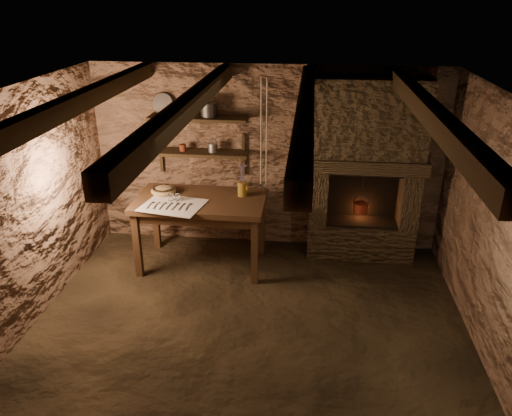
# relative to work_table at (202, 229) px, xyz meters

# --- Properties ---
(floor) EXTENTS (4.50, 4.50, 0.00)m
(floor) POSITION_rel_work_table_xyz_m (0.74, -1.28, -0.48)
(floor) COLOR black
(floor) RESTS_ON ground
(back_wall) EXTENTS (4.50, 0.04, 2.40)m
(back_wall) POSITION_rel_work_table_xyz_m (0.74, 0.72, 0.72)
(back_wall) COLOR #4A3123
(back_wall) RESTS_ON floor
(front_wall) EXTENTS (4.50, 0.04, 2.40)m
(front_wall) POSITION_rel_work_table_xyz_m (0.74, -3.28, 0.72)
(front_wall) COLOR #4A3123
(front_wall) RESTS_ON floor
(left_wall) EXTENTS (0.04, 4.00, 2.40)m
(left_wall) POSITION_rel_work_table_xyz_m (-1.51, -1.28, 0.72)
(left_wall) COLOR #4A3123
(left_wall) RESTS_ON floor
(right_wall) EXTENTS (0.04, 4.00, 2.40)m
(right_wall) POSITION_rel_work_table_xyz_m (2.99, -1.28, 0.72)
(right_wall) COLOR #4A3123
(right_wall) RESTS_ON floor
(ceiling) EXTENTS (4.50, 4.00, 0.04)m
(ceiling) POSITION_rel_work_table_xyz_m (0.74, -1.28, 1.92)
(ceiling) COLOR black
(ceiling) RESTS_ON back_wall
(beam_far_left) EXTENTS (0.14, 3.95, 0.16)m
(beam_far_left) POSITION_rel_work_table_xyz_m (-0.76, -1.28, 1.83)
(beam_far_left) COLOR black
(beam_far_left) RESTS_ON ceiling
(beam_mid_left) EXTENTS (0.14, 3.95, 0.16)m
(beam_mid_left) POSITION_rel_work_table_xyz_m (0.24, -1.28, 1.83)
(beam_mid_left) COLOR black
(beam_mid_left) RESTS_ON ceiling
(beam_mid_right) EXTENTS (0.14, 3.95, 0.16)m
(beam_mid_right) POSITION_rel_work_table_xyz_m (1.24, -1.28, 1.83)
(beam_mid_right) COLOR black
(beam_mid_right) RESTS_ON ceiling
(beam_far_right) EXTENTS (0.14, 3.95, 0.16)m
(beam_far_right) POSITION_rel_work_table_xyz_m (2.24, -1.28, 1.83)
(beam_far_right) COLOR black
(beam_far_right) RESTS_ON ceiling
(shelf_lower) EXTENTS (1.25, 0.30, 0.04)m
(shelf_lower) POSITION_rel_work_table_xyz_m (-0.11, 0.56, 0.82)
(shelf_lower) COLOR black
(shelf_lower) RESTS_ON back_wall
(shelf_upper) EXTENTS (1.25, 0.30, 0.04)m
(shelf_upper) POSITION_rel_work_table_xyz_m (-0.11, 0.56, 1.27)
(shelf_upper) COLOR black
(shelf_upper) RESTS_ON back_wall
(hearth) EXTENTS (1.43, 0.51, 2.30)m
(hearth) POSITION_rel_work_table_xyz_m (1.99, 0.49, 0.74)
(hearth) COLOR #3C2E1E
(hearth) RESTS_ON floor
(work_table) EXTENTS (1.58, 0.91, 0.90)m
(work_table) POSITION_rel_work_table_xyz_m (0.00, 0.00, 0.00)
(work_table) COLOR #372213
(work_table) RESTS_ON floor
(linen_cloth) EXTENTS (0.78, 0.68, 0.01)m
(linen_cloth) POSITION_rel_work_table_xyz_m (-0.28, -0.24, 0.42)
(linen_cloth) COLOR silver
(linen_cloth) RESTS_ON work_table
(pewter_cutlery_row) EXTENTS (0.61, 0.33, 0.01)m
(pewter_cutlery_row) POSITION_rel_work_table_xyz_m (-0.28, -0.27, 0.43)
(pewter_cutlery_row) COLOR gray
(pewter_cutlery_row) RESTS_ON linen_cloth
(drinking_glasses) EXTENTS (0.22, 0.07, 0.09)m
(drinking_glasses) POSITION_rel_work_table_xyz_m (-0.25, -0.11, 0.47)
(drinking_glasses) COLOR white
(drinking_glasses) RESTS_ON linen_cloth
(stoneware_jug) EXTENTS (0.13, 0.13, 0.41)m
(stoneware_jug) POSITION_rel_work_table_xyz_m (0.50, 0.15, 0.59)
(stoneware_jug) COLOR #9E6F1E
(stoneware_jug) RESTS_ON work_table
(wooden_bowl) EXTENTS (0.41, 0.41, 0.11)m
(wooden_bowl) POSITION_rel_work_table_xyz_m (-0.48, 0.11, 0.45)
(wooden_bowl) COLOR #A87F48
(wooden_bowl) RESTS_ON work_table
(iron_stockpot) EXTENTS (0.26, 0.26, 0.16)m
(iron_stockpot) POSITION_rel_work_table_xyz_m (0.03, 0.56, 1.37)
(iron_stockpot) COLOR #2D2B28
(iron_stockpot) RESTS_ON shelf_upper
(tin_pan) EXTENTS (0.26, 0.12, 0.26)m
(tin_pan) POSITION_rel_work_table_xyz_m (-0.58, 0.66, 1.42)
(tin_pan) COLOR #9B9C97
(tin_pan) RESTS_ON shelf_upper
(small_kettle) EXTENTS (0.19, 0.17, 0.17)m
(small_kettle) POSITION_rel_work_table_xyz_m (0.07, 0.56, 0.89)
(small_kettle) COLOR #9B9C97
(small_kettle) RESTS_ON shelf_lower
(rusty_tin) EXTENTS (0.11, 0.11, 0.08)m
(rusty_tin) POSITION_rel_work_table_xyz_m (-0.33, 0.56, 0.88)
(rusty_tin) COLOR #511B10
(rusty_tin) RESTS_ON shelf_lower
(red_pot) EXTENTS (0.22, 0.22, 0.54)m
(red_pot) POSITION_rel_work_table_xyz_m (1.97, 0.44, 0.21)
(red_pot) COLOR maroon
(red_pot) RESTS_ON hearth
(hanging_ropes) EXTENTS (0.08, 0.08, 1.20)m
(hanging_ropes) POSITION_rel_work_table_xyz_m (0.79, -0.23, 1.32)
(hanging_ropes) COLOR beige
(hanging_ropes) RESTS_ON ceiling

